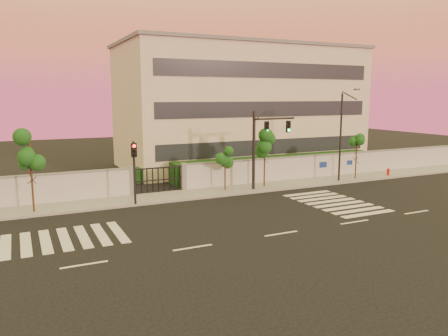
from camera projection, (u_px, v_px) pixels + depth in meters
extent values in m
plane|color=black|center=(281.00, 234.00, 22.99)|extent=(120.00, 120.00, 0.00)
cube|color=gray|center=(204.00, 193.00, 32.33)|extent=(60.00, 3.00, 0.15)
cube|color=#ABADB2|center=(344.00, 165.00, 39.67)|extent=(31.00, 0.30, 2.00)
cube|color=slate|center=(345.00, 153.00, 39.50)|extent=(31.00, 0.36, 0.12)
cube|color=slate|center=(131.00, 182.00, 31.37)|extent=(0.35, 0.35, 2.20)
cube|color=slate|center=(184.00, 177.00, 33.07)|extent=(0.35, 0.35, 2.20)
cube|color=#173710|center=(278.00, 166.00, 39.58)|extent=(20.00, 2.00, 1.80)
cube|color=#173710|center=(141.00, 175.00, 36.76)|extent=(6.00, 1.50, 1.20)
cube|color=beige|center=(240.00, 108.00, 45.43)|extent=(24.00, 12.00, 12.00)
cube|color=#262D38|center=(270.00, 147.00, 40.64)|extent=(22.00, 0.08, 1.40)
cube|color=#262D38|center=(270.00, 109.00, 40.07)|extent=(22.00, 0.08, 1.40)
cube|color=#262D38|center=(271.00, 70.00, 39.50)|extent=(22.00, 0.08, 1.40)
cube|color=slate|center=(240.00, 47.00, 44.44)|extent=(24.40, 12.40, 0.30)
cube|color=silver|center=(5.00, 247.00, 20.98)|extent=(0.50, 4.00, 0.02)
cube|color=silver|center=(26.00, 244.00, 21.36)|extent=(0.50, 4.00, 0.02)
cube|color=silver|center=(46.00, 241.00, 21.75)|extent=(0.50, 4.00, 0.02)
cube|color=silver|center=(65.00, 239.00, 22.13)|extent=(0.50, 4.00, 0.02)
cube|color=silver|center=(83.00, 236.00, 22.51)|extent=(0.50, 4.00, 0.02)
cube|color=silver|center=(101.00, 234.00, 22.89)|extent=(0.50, 4.00, 0.02)
cube|color=silver|center=(118.00, 232.00, 23.28)|extent=(0.50, 4.00, 0.02)
cube|color=silver|center=(368.00, 214.00, 26.85)|extent=(4.00, 0.50, 0.02)
cube|color=silver|center=(358.00, 210.00, 27.65)|extent=(4.00, 0.50, 0.02)
cube|color=silver|center=(348.00, 207.00, 28.46)|extent=(4.00, 0.50, 0.02)
cube|color=silver|center=(339.00, 204.00, 29.26)|extent=(4.00, 0.50, 0.02)
cube|color=silver|center=(330.00, 201.00, 30.06)|extent=(4.00, 0.50, 0.02)
cube|color=silver|center=(322.00, 199.00, 30.86)|extent=(4.00, 0.50, 0.02)
cube|color=silver|center=(314.00, 196.00, 31.66)|extent=(4.00, 0.50, 0.02)
cube|color=silver|center=(307.00, 193.00, 32.46)|extent=(4.00, 0.50, 0.02)
cube|color=silver|center=(84.00, 265.00, 18.74)|extent=(2.00, 0.15, 0.01)
cube|color=silver|center=(193.00, 248.00, 20.86)|extent=(2.00, 0.15, 0.01)
cube|color=silver|center=(281.00, 234.00, 22.99)|extent=(2.00, 0.15, 0.01)
cube|color=silver|center=(355.00, 222.00, 25.11)|extent=(2.00, 0.15, 0.01)
cube|color=silver|center=(417.00, 212.00, 27.24)|extent=(2.00, 0.15, 0.01)
cylinder|color=#382314|center=(31.00, 174.00, 26.48)|extent=(0.13, 0.13, 5.05)
sphere|color=#144814|center=(30.00, 149.00, 26.23)|extent=(1.16, 1.16, 1.16)
sphere|color=#144814|center=(37.00, 160.00, 26.70)|extent=(0.88, 0.88, 0.88)
sphere|color=#144814|center=(24.00, 158.00, 26.04)|extent=(0.84, 0.84, 0.84)
cylinder|color=#382314|center=(225.00, 169.00, 32.89)|extent=(0.11, 0.11, 3.49)
sphere|color=#144814|center=(225.00, 155.00, 32.72)|extent=(1.02, 1.02, 1.02)
sphere|color=#144814|center=(228.00, 161.00, 33.11)|extent=(0.78, 0.78, 0.78)
sphere|color=#144814|center=(222.00, 160.00, 32.54)|extent=(0.74, 0.74, 0.74)
cylinder|color=#382314|center=(265.00, 156.00, 34.01)|extent=(0.12, 0.12, 5.16)
sphere|color=#144814|center=(265.00, 136.00, 33.76)|extent=(1.11, 1.11, 1.11)
sphere|color=#144814|center=(267.00, 145.00, 34.22)|extent=(0.84, 0.84, 0.84)
sphere|color=#144814|center=(262.00, 143.00, 33.58)|extent=(0.80, 0.80, 0.80)
cylinder|color=#382314|center=(356.00, 158.00, 37.45)|extent=(0.11, 0.11, 3.80)
sphere|color=#144814|center=(357.00, 145.00, 37.26)|extent=(1.02, 1.02, 1.02)
sphere|color=#144814|center=(358.00, 151.00, 37.66)|extent=(0.78, 0.78, 0.78)
sphere|color=#144814|center=(355.00, 150.00, 37.08)|extent=(0.74, 0.74, 0.74)
cylinder|color=black|center=(254.00, 152.00, 32.93)|extent=(0.23, 0.23, 6.06)
cylinder|color=black|center=(275.00, 119.00, 33.32)|extent=(3.71, 0.58, 0.16)
cube|color=black|center=(267.00, 127.00, 33.05)|extent=(0.34, 0.18, 0.88)
sphere|color=#0CF259|center=(267.00, 131.00, 32.99)|extent=(0.20, 0.20, 0.20)
cube|color=black|center=(288.00, 127.00, 33.88)|extent=(0.34, 0.18, 0.88)
sphere|color=#0CF259|center=(289.00, 130.00, 33.82)|extent=(0.20, 0.20, 0.20)
cylinder|color=black|center=(134.00, 174.00, 28.42)|extent=(0.15, 0.15, 4.30)
cube|color=black|center=(134.00, 150.00, 28.12)|extent=(0.33, 0.17, 0.86)
sphere|color=red|center=(134.00, 146.00, 27.98)|extent=(0.19, 0.19, 0.19)
cylinder|color=black|center=(340.00, 138.00, 36.22)|extent=(0.17, 0.17, 7.40)
cylinder|color=black|center=(349.00, 96.00, 34.91)|extent=(0.09, 1.77, 0.72)
cube|color=#3F3F44|center=(357.00, 90.00, 34.09)|extent=(0.46, 0.23, 0.14)
cylinder|color=red|center=(388.00, 174.00, 39.13)|extent=(0.24, 0.24, 0.54)
cylinder|color=red|center=(388.00, 170.00, 39.08)|extent=(0.30, 0.30, 0.11)
sphere|color=red|center=(388.00, 169.00, 39.06)|extent=(0.19, 0.19, 0.19)
cylinder|color=red|center=(388.00, 173.00, 39.11)|extent=(0.32, 0.20, 0.11)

